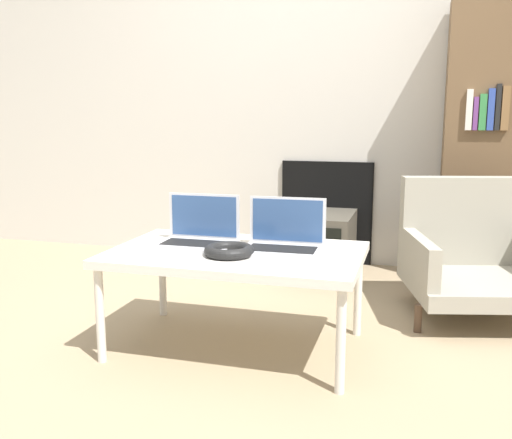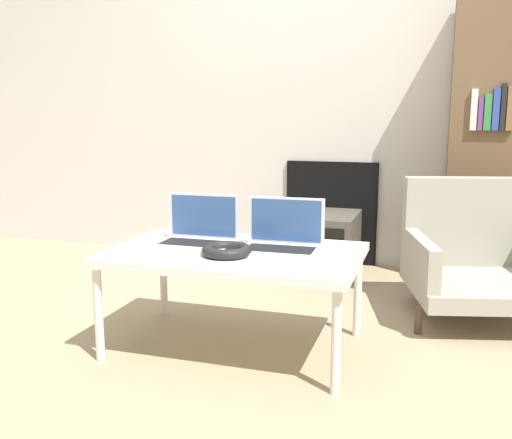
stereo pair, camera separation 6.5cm
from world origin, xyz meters
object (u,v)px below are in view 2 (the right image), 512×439
laptop_left (197,234)px  phone (273,266)px  headphones (228,250)px  laptop_right (282,240)px  armchair (475,255)px  tv (323,243)px

laptop_left → phone: laptop_left is taller
laptop_left → headphones: laptop_left is taller
laptop_right → armchair: (0.81, 0.72, -0.18)m
headphones → armchair: size_ratio=0.26×
laptop_left → armchair: bearing=30.3°
tv → laptop_right: bearing=-87.3°
headphones → tv: size_ratio=0.40×
laptop_right → phone: (0.04, -0.27, -0.04)m
laptop_right → armchair: armchair is taller
phone → armchair: size_ratio=0.18×
tv → phone: bearing=-86.4°
laptop_right → headphones: (-0.19, -0.15, -0.02)m
laptop_left → armchair: 1.41m
phone → tv: bearing=93.6°
phone → laptop_right: bearing=97.5°
laptop_left → tv: 1.33m
tv → headphones: bearing=-95.1°
phone → tv: (-0.10, 1.53, -0.25)m
laptop_right → headphones: 0.24m
laptop_left → phone: bearing=-33.5°
laptop_left → tv: laptop_left is taller
headphones → armchair: (1.00, 0.87, -0.15)m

